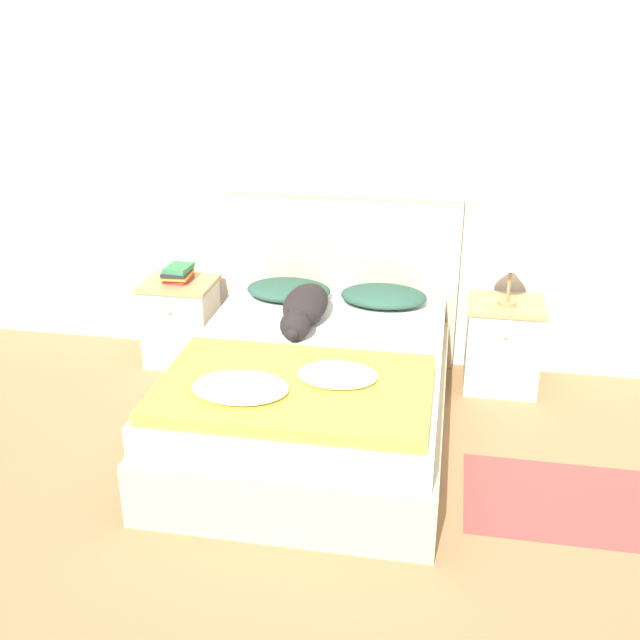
{
  "coord_description": "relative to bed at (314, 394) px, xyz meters",
  "views": [
    {
      "loc": [
        0.64,
        -2.49,
        2.23
      ],
      "look_at": [
        -0.04,
        1.26,
        0.61
      ],
      "focal_mm": 42.0,
      "sensor_mm": 36.0,
      "label": 1
    }
  ],
  "objects": [
    {
      "name": "nightstand_right",
      "position": [
        1.04,
        0.77,
        0.03
      ],
      "size": [
        0.46,
        0.4,
        0.56
      ],
      "color": "silver",
      "rests_on": "ground_plane"
    },
    {
      "name": "book_stack",
      "position": [
        -1.04,
        0.78,
        0.37
      ],
      "size": [
        0.18,
        0.22,
        0.11
      ],
      "color": "#AD2D28",
      "rests_on": "nightstand_left"
    },
    {
      "name": "quilt",
      "position": [
        -0.01,
        -0.5,
        0.3
      ],
      "size": [
        1.29,
        0.85,
        0.11
      ],
      "color": "yellow",
      "rests_on": "bed"
    },
    {
      "name": "pillow_left",
      "position": [
        -0.3,
        0.73,
        0.32
      ],
      "size": [
        0.53,
        0.36,
        0.11
      ],
      "color": "#284C3D",
      "rests_on": "bed"
    },
    {
      "name": "nightstand_left",
      "position": [
        -1.04,
        0.77,
        0.03
      ],
      "size": [
        0.46,
        0.4,
        0.56
      ],
      "color": "silver",
      "rests_on": "ground_plane"
    },
    {
      "name": "rug",
      "position": [
        1.29,
        -0.39,
        -0.25
      ],
      "size": [
        0.92,
        0.66,
        0.0
      ],
      "color": "#93423D",
      "rests_on": "ground_plane"
    },
    {
      "name": "ground_plane",
      "position": [
        0.04,
        -1.07,
        -0.25
      ],
      "size": [
        16.0,
        16.0,
        0.0
      ],
      "primitive_type": "plane",
      "color": "#997047"
    },
    {
      "name": "pillow_right",
      "position": [
        0.3,
        0.73,
        0.32
      ],
      "size": [
        0.53,
        0.36,
        0.11
      ],
      "color": "#284C3D",
      "rests_on": "bed"
    },
    {
      "name": "headboard",
      "position": [
        0.0,
        0.99,
        0.35
      ],
      "size": [
        1.5,
        0.06,
        1.16
      ],
      "color": "#C6B28E",
      "rests_on": "ground_plane"
    },
    {
      "name": "table_lamp",
      "position": [
        1.04,
        0.75,
        0.6
      ],
      "size": [
        0.2,
        0.2,
        0.37
      ],
      "color": "#9E7A4C",
      "rests_on": "nightstand_right"
    },
    {
      "name": "bed",
      "position": [
        0.0,
        0.0,
        0.0
      ],
      "size": [
        1.42,
        1.93,
        0.51
      ],
      "color": "#C6B28E",
      "rests_on": "ground_plane"
    },
    {
      "name": "dog",
      "position": [
        -0.13,
        0.38,
        0.35
      ],
      "size": [
        0.25,
        0.75,
        0.19
      ],
      "color": "black",
      "rests_on": "bed"
    },
    {
      "name": "wall_back",
      "position": [
        0.04,
        1.06,
        1.02
      ],
      "size": [
        9.0,
        0.06,
        2.55
      ],
      "color": "beige",
      "rests_on": "ground_plane"
    }
  ]
}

